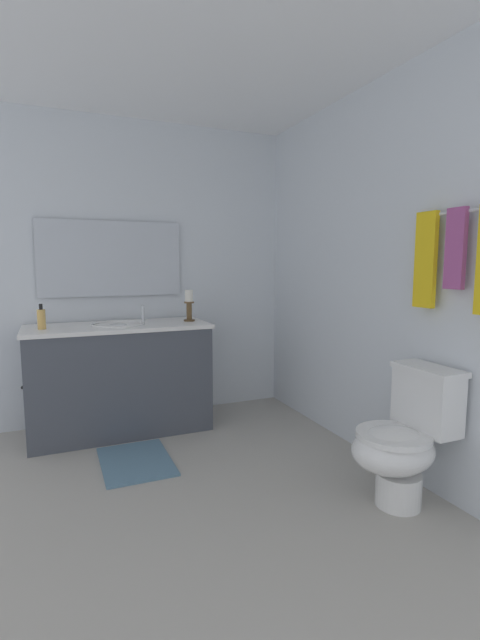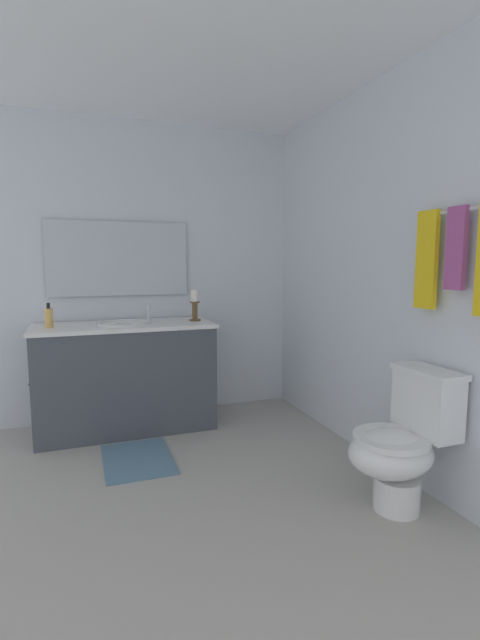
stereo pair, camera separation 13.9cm
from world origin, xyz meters
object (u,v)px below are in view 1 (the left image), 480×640
Objects in this scene: towel_near_vanity at (426,260)px; bath_mat at (136,461)px; vanity_cabinet at (120,378)px; candle_holder_tall at (189,305)px; towel_center at (456,249)px; sink_basin at (119,330)px; toilet at (403,440)px; soap_bottle at (41,319)px; mirror at (111,259)px; towel_bar at (461,212)px.

towel_near_vanity is 2.17m from bath_mat.
candle_holder_tall reaches higher than vanity_cabinet.
sink_basin is at bearing -141.21° from towel_center.
candle_holder_tall is at bearing 90.12° from vanity_cabinet.
toilet is (1.70, 1.23, -0.05)m from vanity_cabinet.
soap_bottle is (0.03, -0.53, 0.11)m from sink_basin.
mirror is 0.73m from candle_holder_tall.
towel_bar is (1.79, 0.89, 0.59)m from candle_holder_tall.
towel_near_vanity is at bearing 42.03° from sink_basin.
sink_basin is 0.61m from mirror.
towel_near_vanity is (1.59, 1.43, 0.52)m from sink_basin.
bath_mat is (0.91, -0.00, -1.33)m from mirror.
mirror is at bearing -148.15° from toilet.
towel_bar reaches higher than vanity_cabinet.
sink_basin is at bearing -89.88° from candle_holder_tall.
bath_mat is at bearing 0.00° from vanity_cabinet.
sink_basin is 2.14m from toilet.
toilet is at bearing -112.00° from towel_center.
sink_basin is 1.60× the size of candle_holder_tall.
towel_near_vanity reaches higher than towel_bar.
towel_near_vanity is (1.56, 1.97, 0.41)m from soap_bottle.
towel_near_vanity is (1.59, 0.87, 0.35)m from candle_holder_tall.
mirror is at bearing 179.99° from vanity_cabinet.
soap_bottle is 0.35× the size of towel_near_vanity.
soap_bottle is 2.54m from towel_near_vanity.
soap_bottle is (0.03, -1.09, -0.06)m from candle_holder_tall.
toilet is 1.21m from towel_bar.
towel_center is 0.68× the size of bath_mat.
sink_basin is 0.36× the size of mirror.
vanity_cabinet reaches higher than toilet.
towel_near_vanity is 0.87× the size of bath_mat.
bath_mat is at bearing -41.87° from candle_holder_tall.
sink_basin is 0.98× the size of towel_center.
towel_bar is (2.06, 1.45, 0.22)m from mirror.
sink_basin is at bearing 179.91° from bath_mat.
candle_holder_tall is 0.43× the size of towel_bar.
vanity_cabinet is 7.56× the size of soap_bottle.
towel_center reaches higher than toilet.
towel_bar is 1.12× the size of towel_near_vanity.
sink_basin is at bearing -140.86° from towel_bar.
candle_holder_tall is 0.48× the size of towel_near_vanity.
towel_near_vanity is at bearing 42.05° from vanity_cabinet.
candle_holder_tall is 1.85m from towel_near_vanity.
toilet is at bearing 48.82° from bath_mat.
soap_bottle is at bearing -138.27° from bath_mat.
towel_near_vanity is at bearing 37.49° from mirror.
toilet is at bearing 31.85° from mirror.
mirror reaches higher than towel_bar.
mirror is at bearing -144.85° from towel_bar.
candle_holder_tall is 2.08m from towel_bar.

